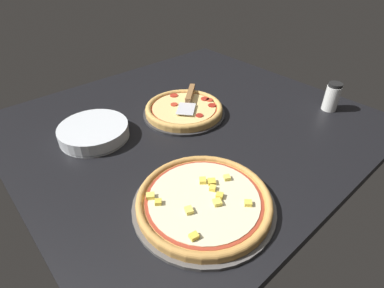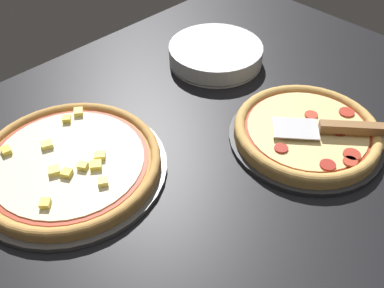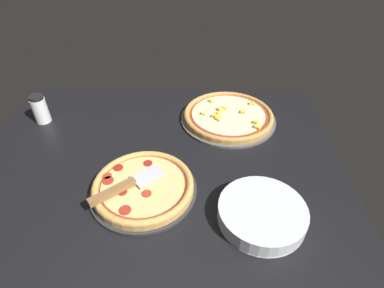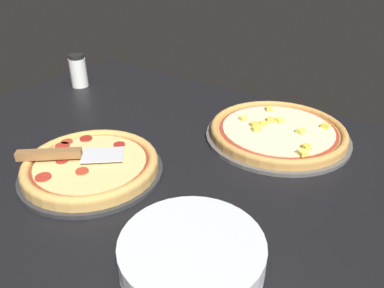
% 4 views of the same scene
% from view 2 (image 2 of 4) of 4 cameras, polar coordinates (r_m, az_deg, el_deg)
% --- Properties ---
extents(ground_plane, '(1.31, 1.21, 0.04)m').
position_cam_2_polar(ground_plane, '(1.00, 11.18, -1.30)').
color(ground_plane, black).
extents(pizza_pan_front, '(0.34, 0.34, 0.01)m').
position_cam_2_polar(pizza_pan_front, '(1.02, 14.18, 0.77)').
color(pizza_pan_front, '#2D2D30').
rests_on(pizza_pan_front, ground_plane).
extents(pizza_front, '(0.31, 0.31, 0.03)m').
position_cam_2_polar(pizza_front, '(1.00, 14.39, 1.63)').
color(pizza_front, tan).
rests_on(pizza_front, pizza_pan_front).
extents(pizza_pan_back, '(0.40, 0.40, 0.01)m').
position_cam_2_polar(pizza_pan_back, '(0.95, -15.20, -3.04)').
color(pizza_pan_back, '#565451').
rests_on(pizza_pan_back, ground_plane).
extents(pizza_back, '(0.37, 0.37, 0.03)m').
position_cam_2_polar(pizza_back, '(0.94, -15.40, -2.25)').
color(pizza_back, '#C68E47').
rests_on(pizza_back, pizza_pan_back).
extents(serving_spatula, '(0.21, 0.19, 0.02)m').
position_cam_2_polar(serving_spatula, '(0.99, 18.66, 1.94)').
color(serving_spatula, silver).
rests_on(serving_spatula, pizza_front).
extents(plate_stack, '(0.25, 0.25, 0.05)m').
position_cam_2_polar(plate_stack, '(1.23, 3.01, 11.35)').
color(plate_stack, silver).
rests_on(plate_stack, ground_plane).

